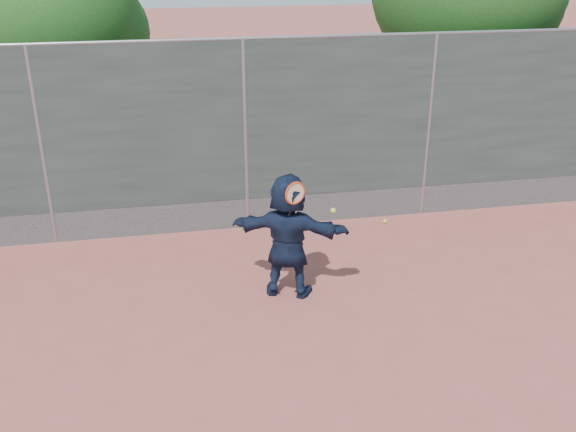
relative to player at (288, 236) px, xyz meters
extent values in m
plane|color=#9E4C42|center=(-0.24, -1.29, -0.83)|extent=(80.00, 80.00, 0.00)
imported|color=#141E37|center=(0.00, 0.00, 0.00)|extent=(1.62, 1.03, 1.67)
sphere|color=#B0D42F|center=(2.01, 1.91, -0.80)|extent=(0.07, 0.07, 0.07)
cube|color=#38423D|center=(-0.24, 2.21, 0.92)|extent=(20.00, 0.04, 2.50)
cube|color=slate|center=(-0.24, 2.21, -0.58)|extent=(20.00, 0.03, 0.50)
cylinder|color=gray|center=(-0.24, 2.21, 2.17)|extent=(20.00, 0.05, 0.05)
cylinder|color=gray|center=(-3.24, 2.21, 0.67)|extent=(0.06, 0.06, 3.00)
cylinder|color=gray|center=(-0.24, 2.21, 0.67)|extent=(0.06, 0.06, 3.00)
cylinder|color=gray|center=(2.76, 2.21, 0.67)|extent=(0.06, 0.06, 3.00)
torus|color=red|center=(0.05, -0.20, 0.66)|extent=(0.28, 0.14, 0.29)
cylinder|color=beige|center=(0.05, -0.20, 0.66)|extent=(0.23, 0.11, 0.25)
cylinder|color=black|center=(0.00, -0.18, 0.46)|extent=(0.08, 0.13, 0.33)
sphere|color=#B0D42F|center=(0.52, -0.26, 0.42)|extent=(0.07, 0.07, 0.07)
cylinder|color=#382314|center=(4.26, 4.41, 0.47)|extent=(0.28, 0.28, 2.60)
sphere|color=#23561C|center=(4.98, 4.61, 2.40)|extent=(2.52, 2.52, 2.52)
cylinder|color=#382314|center=(-3.24, 5.21, 0.27)|extent=(0.28, 0.28, 2.20)
sphere|color=#23561C|center=(-3.24, 5.21, 2.19)|extent=(3.00, 3.00, 3.00)
sphere|color=#23561C|center=(-2.64, 5.41, 1.89)|extent=(2.10, 2.10, 2.10)
cone|color=#387226|center=(0.01, 2.09, -0.70)|extent=(0.03, 0.03, 0.26)
cone|color=#387226|center=(0.31, 2.11, -0.68)|extent=(0.03, 0.03, 0.30)
cone|color=#387226|center=(-0.34, 2.07, -0.72)|extent=(0.03, 0.03, 0.22)
camera|label=1|loc=(-1.42, -7.29, 3.51)|focal=40.00mm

